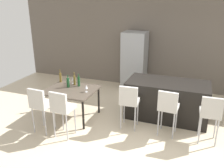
{
  "coord_description": "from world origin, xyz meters",
  "views": [
    {
      "loc": [
        1.01,
        -4.64,
        2.85
      ],
      "look_at": [
        -0.87,
        0.48,
        0.85
      ],
      "focal_mm": 38.55,
      "sensor_mm": 36.0,
      "label": 1
    }
  ],
  "objects_px": {
    "kitchen_island": "(167,100)",
    "bar_chair_left": "(129,100)",
    "wine_bottle_corner": "(68,82)",
    "wine_glass_far": "(68,79)",
    "wine_bottle_near": "(74,80)",
    "bar_chair_right": "(211,112)",
    "refrigerator": "(134,61)",
    "dining_chair_near": "(40,103)",
    "dining_chair_far": "(62,107)",
    "bar_chair_middle": "(168,106)",
    "wine_glass_left": "(73,79)",
    "wine_bottle_middle": "(60,77)",
    "wine_glass_right": "(86,87)",
    "dining_table": "(71,92)",
    "wine_bottle_end": "(79,81)"
  },
  "relations": [
    {
      "from": "bar_chair_right",
      "to": "wine_glass_right",
      "type": "distance_m",
      "value": 2.73
    },
    {
      "from": "wine_bottle_middle",
      "to": "wine_glass_right",
      "type": "relative_size",
      "value": 1.95
    },
    {
      "from": "bar_chair_middle",
      "to": "wine_glass_left",
      "type": "xyz_separation_m",
      "value": [
        -2.48,
        0.44,
        0.17
      ]
    },
    {
      "from": "bar_chair_right",
      "to": "wine_bottle_corner",
      "type": "relative_size",
      "value": 3.39
    },
    {
      "from": "wine_bottle_middle",
      "to": "kitchen_island",
      "type": "bearing_deg",
      "value": 9.12
    },
    {
      "from": "bar_chair_right",
      "to": "wine_bottle_middle",
      "type": "distance_m",
      "value": 3.69
    },
    {
      "from": "wine_bottle_corner",
      "to": "wine_glass_far",
      "type": "height_order",
      "value": "wine_bottle_corner"
    },
    {
      "from": "wine_glass_left",
      "to": "bar_chair_right",
      "type": "bearing_deg",
      "value": -7.57
    },
    {
      "from": "kitchen_island",
      "to": "bar_chair_left",
      "type": "relative_size",
      "value": 1.85
    },
    {
      "from": "bar_chair_left",
      "to": "wine_bottle_near",
      "type": "bearing_deg",
      "value": 166.93
    },
    {
      "from": "bar_chair_right",
      "to": "refrigerator",
      "type": "bearing_deg",
      "value": 132.01
    },
    {
      "from": "bar_chair_left",
      "to": "bar_chair_middle",
      "type": "xyz_separation_m",
      "value": [
        0.85,
        -0.0,
        0.0
      ]
    },
    {
      "from": "bar_chair_middle",
      "to": "dining_chair_far",
      "type": "height_order",
      "value": "same"
    },
    {
      "from": "wine_glass_left",
      "to": "wine_glass_right",
      "type": "relative_size",
      "value": 1.0
    },
    {
      "from": "wine_bottle_middle",
      "to": "wine_glass_far",
      "type": "xyz_separation_m",
      "value": [
        0.25,
        -0.03,
        -0.0
      ]
    },
    {
      "from": "wine_bottle_middle",
      "to": "dining_chair_near",
      "type": "bearing_deg",
      "value": -78.37
    },
    {
      "from": "wine_bottle_corner",
      "to": "refrigerator",
      "type": "bearing_deg",
      "value": 65.89
    },
    {
      "from": "kitchen_island",
      "to": "bar_chair_right",
      "type": "relative_size",
      "value": 1.85
    },
    {
      "from": "dining_chair_far",
      "to": "wine_bottle_near",
      "type": "xyz_separation_m",
      "value": [
        -0.33,
        1.17,
        0.17
      ]
    },
    {
      "from": "bar_chair_left",
      "to": "bar_chair_right",
      "type": "distance_m",
      "value": 1.67
    },
    {
      "from": "wine_bottle_end",
      "to": "bar_chair_right",
      "type": "bearing_deg",
      "value": -5.83
    },
    {
      "from": "dining_chair_near",
      "to": "wine_bottle_end",
      "type": "xyz_separation_m",
      "value": [
        0.34,
        1.12,
        0.17
      ]
    },
    {
      "from": "wine_bottle_middle",
      "to": "wine_bottle_near",
      "type": "bearing_deg",
      "value": -8.6
    },
    {
      "from": "bar_chair_right",
      "to": "dining_chair_near",
      "type": "relative_size",
      "value": 1.0
    },
    {
      "from": "wine_bottle_corner",
      "to": "wine_glass_right",
      "type": "xyz_separation_m",
      "value": [
        0.56,
        -0.13,
        0.0
      ]
    },
    {
      "from": "dining_chair_near",
      "to": "dining_chair_far",
      "type": "xyz_separation_m",
      "value": [
        0.53,
        0.0,
        0.0
      ]
    },
    {
      "from": "bar_chair_middle",
      "to": "wine_glass_right",
      "type": "xyz_separation_m",
      "value": [
        -1.9,
        0.02,
        0.17
      ]
    },
    {
      "from": "dining_table",
      "to": "wine_bottle_near",
      "type": "bearing_deg",
      "value": 103.15
    },
    {
      "from": "wine_bottle_end",
      "to": "wine_glass_left",
      "type": "height_order",
      "value": "wine_bottle_end"
    },
    {
      "from": "wine_bottle_corner",
      "to": "bar_chair_right",
      "type": "bearing_deg",
      "value": -2.65
    },
    {
      "from": "wine_bottle_end",
      "to": "wine_glass_left",
      "type": "relative_size",
      "value": 1.83
    },
    {
      "from": "dining_table",
      "to": "wine_bottle_near",
      "type": "height_order",
      "value": "wine_bottle_near"
    },
    {
      "from": "bar_chair_middle",
      "to": "refrigerator",
      "type": "xyz_separation_m",
      "value": [
        -1.41,
        2.49,
        0.22
      ]
    },
    {
      "from": "dining_chair_near",
      "to": "dining_chair_far",
      "type": "bearing_deg",
      "value": 0.0
    },
    {
      "from": "bar_chair_left",
      "to": "dining_chair_far",
      "type": "bearing_deg",
      "value": -146.22
    },
    {
      "from": "wine_bottle_near",
      "to": "wine_glass_left",
      "type": "bearing_deg",
      "value": 136.92
    },
    {
      "from": "bar_chair_left",
      "to": "wine_glass_far",
      "type": "distance_m",
      "value": 1.79
    },
    {
      "from": "bar_chair_middle",
      "to": "wine_bottle_near",
      "type": "bearing_deg",
      "value": 171.47
    },
    {
      "from": "wine_bottle_middle",
      "to": "wine_bottle_end",
      "type": "relative_size",
      "value": 1.06
    },
    {
      "from": "dining_chair_far",
      "to": "bar_chair_middle",
      "type": "bearing_deg",
      "value": 21.5
    },
    {
      "from": "dining_table",
      "to": "wine_glass_right",
      "type": "bearing_deg",
      "value": -3.83
    },
    {
      "from": "wine_bottle_corner",
      "to": "wine_glass_left",
      "type": "bearing_deg",
      "value": 94.08
    },
    {
      "from": "wine_glass_right",
      "to": "kitchen_island",
      "type": "bearing_deg",
      "value": 25.45
    },
    {
      "from": "kitchen_island",
      "to": "wine_glass_right",
      "type": "distance_m",
      "value": 1.99
    },
    {
      "from": "dining_chair_near",
      "to": "wine_bottle_middle",
      "type": "distance_m",
      "value": 1.27
    },
    {
      "from": "wine_glass_far",
      "to": "dining_table",
      "type": "bearing_deg",
      "value": -51.93
    },
    {
      "from": "wine_bottle_middle",
      "to": "wine_glass_far",
      "type": "height_order",
      "value": "wine_bottle_middle"
    },
    {
      "from": "bar_chair_middle",
      "to": "dining_table",
      "type": "bearing_deg",
      "value": 178.77
    },
    {
      "from": "refrigerator",
      "to": "dining_chair_near",
      "type": "bearing_deg",
      "value": -109.59
    },
    {
      "from": "bar_chair_middle",
      "to": "bar_chair_right",
      "type": "relative_size",
      "value": 1.0
    }
  ]
}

